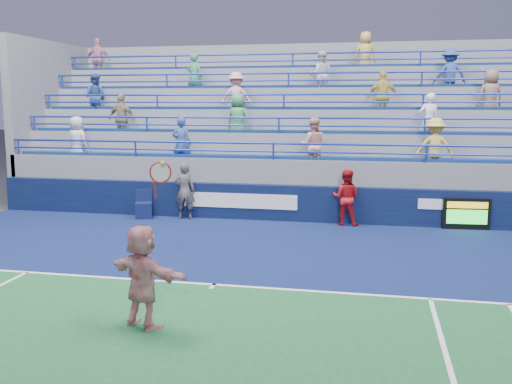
% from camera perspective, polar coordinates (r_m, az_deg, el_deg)
% --- Properties ---
extents(ground, '(120.00, 120.00, 0.00)m').
position_cam_1_polar(ground, '(11.41, -4.22, -9.32)').
color(ground, '#333538').
extents(sponsor_wall, '(18.00, 0.32, 1.10)m').
position_cam_1_polar(sponsor_wall, '(17.44, 1.62, -1.07)').
color(sponsor_wall, '#090F34').
rests_on(sponsor_wall, ground).
extents(bleacher_stand, '(18.00, 5.60, 6.13)m').
position_cam_1_polar(bleacher_stand, '(21.00, 3.43, 3.35)').
color(bleacher_stand, slate).
rests_on(bleacher_stand, ground).
extents(serve_speed_board, '(1.31, 0.23, 0.90)m').
position_cam_1_polar(serve_speed_board, '(17.23, 20.29, -2.07)').
color(serve_speed_board, black).
rests_on(serve_speed_board, ground).
extents(judge_chair, '(0.65, 0.66, 0.90)m').
position_cam_1_polar(judge_chair, '(18.13, -11.13, -1.70)').
color(judge_chair, '#0D1642').
rests_on(judge_chair, ground).
extents(tennis_player, '(1.62, 1.07, 2.69)m').
position_cam_1_polar(tennis_player, '(9.31, -11.29, -8.26)').
color(tennis_player, white).
rests_on(tennis_player, ground).
extents(line_judge, '(0.70, 0.52, 1.77)m').
position_cam_1_polar(line_judge, '(17.76, -7.15, 0.13)').
color(line_judge, '#15193A').
rests_on(line_judge, ground).
extents(ball_girl, '(0.87, 0.71, 1.66)m').
position_cam_1_polar(ball_girl, '(16.89, 8.97, -0.55)').
color(ball_girl, red).
rests_on(ball_girl, ground).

